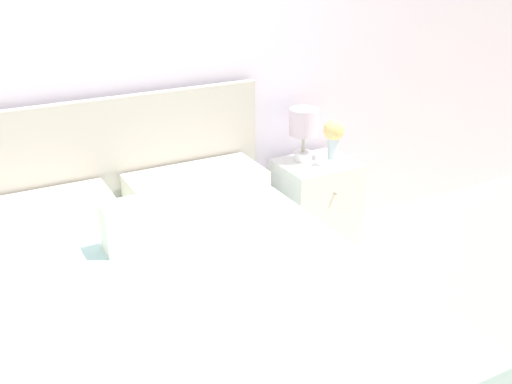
{
  "coord_description": "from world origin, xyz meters",
  "views": [
    {
      "loc": [
        -0.71,
        -3.07,
        1.91
      ],
      "look_at": [
        0.62,
        -0.57,
        0.66
      ],
      "focal_mm": 42.0,
      "sensor_mm": 36.0,
      "label": 1
    }
  ],
  "objects_px": {
    "bed": "(174,325)",
    "nightstand": "(316,206)",
    "table_lamp": "(304,126)",
    "flower_vase": "(334,134)",
    "teacup": "(321,160)"
  },
  "relations": [
    {
      "from": "teacup",
      "to": "nightstand",
      "type": "bearing_deg",
      "value": 79.08
    },
    {
      "from": "flower_vase",
      "to": "table_lamp",
      "type": "bearing_deg",
      "value": 162.9
    },
    {
      "from": "nightstand",
      "to": "table_lamp",
      "type": "bearing_deg",
      "value": 131.07
    },
    {
      "from": "nightstand",
      "to": "bed",
      "type": "bearing_deg",
      "value": -148.91
    },
    {
      "from": "table_lamp",
      "to": "teacup",
      "type": "bearing_deg",
      "value": -66.62
    },
    {
      "from": "bed",
      "to": "flower_vase",
      "type": "relative_size",
      "value": 8.39
    },
    {
      "from": "table_lamp",
      "to": "teacup",
      "type": "relative_size",
      "value": 2.81
    },
    {
      "from": "nightstand",
      "to": "table_lamp",
      "type": "distance_m",
      "value": 0.53
    },
    {
      "from": "bed",
      "to": "flower_vase",
      "type": "height_order",
      "value": "bed"
    },
    {
      "from": "bed",
      "to": "nightstand",
      "type": "relative_size",
      "value": 3.49
    },
    {
      "from": "bed",
      "to": "flower_vase",
      "type": "xyz_separation_m",
      "value": [
        1.37,
        0.77,
        0.45
      ]
    },
    {
      "from": "teacup",
      "to": "flower_vase",
      "type": "bearing_deg",
      "value": 27.22
    },
    {
      "from": "bed",
      "to": "teacup",
      "type": "relative_size",
      "value": 17.77
    },
    {
      "from": "bed",
      "to": "nightstand",
      "type": "distance_m",
      "value": 1.45
    },
    {
      "from": "table_lamp",
      "to": "flower_vase",
      "type": "bearing_deg",
      "value": -17.1
    }
  ]
}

